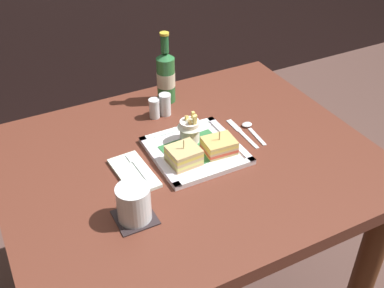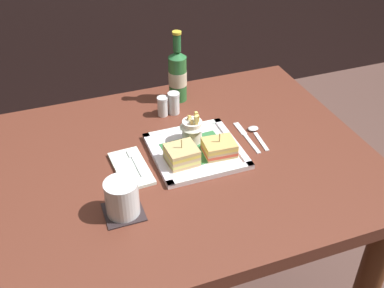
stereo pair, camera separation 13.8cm
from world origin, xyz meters
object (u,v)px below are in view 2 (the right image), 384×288
object	(u,v)px
sandwich_half_left	(182,155)
sandwich_half_right	(219,148)
dining_table	(188,189)
knife	(246,136)
fork	(135,161)
pepper_shaker	(174,104)
spoon	(255,132)
water_glass	(122,199)
beer_bottle	(178,75)
square_plate	(196,151)
fries_cup	(192,127)
salt_shaker	(163,107)

from	to	relation	value
sandwich_half_left	sandwich_half_right	bearing A→B (deg)	0.00
dining_table	sandwich_half_right	xyz separation A→B (m)	(0.09, -0.03, 0.16)
sandwich_half_right	knife	xyz separation A→B (m)	(0.12, 0.07, -0.03)
sandwich_half_left	fork	xyz separation A→B (m)	(-0.13, 0.05, -0.02)
pepper_shaker	spoon	bearing A→B (deg)	-45.16
sandwich_half_left	water_glass	bearing A→B (deg)	-146.66
beer_bottle	knife	world-z (taller)	beer_bottle
sandwich_half_left	fork	bearing A→B (deg)	158.71
dining_table	beer_bottle	xyz separation A→B (m)	(0.08, 0.33, 0.22)
square_plate	knife	xyz separation A→B (m)	(0.18, 0.03, -0.00)
fork	spoon	size ratio (longest dim) A/B	1.01
fries_cup	pepper_shaker	bearing A→B (deg)	88.81
beer_bottle	fries_cup	bearing A→B (deg)	-99.74
water_glass	pepper_shaker	xyz separation A→B (m)	(0.27, 0.41, -0.01)
spoon	sandwich_half_right	bearing A→B (deg)	-155.54
sandwich_half_left	fork	size ratio (longest dim) A/B	0.68
fork	salt_shaker	distance (m)	0.28
sandwich_half_right	salt_shaker	world-z (taller)	sandwich_half_right
sandwich_half_left	fries_cup	size ratio (longest dim) A/B	0.89
square_plate	knife	size ratio (longest dim) A/B	1.49
dining_table	pepper_shaker	distance (m)	0.30
beer_bottle	sandwich_half_left	bearing A→B (deg)	-107.15
dining_table	sandwich_half_right	size ratio (longest dim) A/B	11.28
water_glass	pepper_shaker	size ratio (longest dim) A/B	1.26
sandwich_half_left	water_glass	size ratio (longest dim) A/B	0.95
sandwich_half_right	beer_bottle	size ratio (longest dim) A/B	0.38
beer_bottle	fork	size ratio (longest dim) A/B	1.90
salt_shaker	sandwich_half_right	bearing A→B (deg)	-72.60
sandwich_half_right	fries_cup	xyz separation A→B (m)	(-0.05, 0.09, 0.03)
sandwich_half_left	sandwich_half_right	xyz separation A→B (m)	(0.12, 0.00, -0.00)
salt_shaker	spoon	bearing A→B (deg)	-40.33
square_plate	sandwich_half_right	xyz separation A→B (m)	(0.06, -0.04, 0.02)
beer_bottle	knife	distance (m)	0.33
square_plate	spoon	world-z (taller)	square_plate
dining_table	sandwich_half_right	distance (m)	0.18
sandwich_half_right	pepper_shaker	size ratio (longest dim) A/B	1.27
water_glass	salt_shaker	world-z (taller)	water_glass
dining_table	fries_cup	distance (m)	0.20
pepper_shaker	salt_shaker	bearing A→B (deg)	180.00
knife	pepper_shaker	world-z (taller)	pepper_shaker
dining_table	pepper_shaker	xyz separation A→B (m)	(0.04, 0.25, 0.16)
sandwich_half_right	pepper_shaker	world-z (taller)	sandwich_half_right
salt_shaker	pepper_shaker	distance (m)	0.04
beer_bottle	spoon	xyz separation A→B (m)	(0.16, -0.29, -0.09)
water_glass	salt_shaker	size ratio (longest dim) A/B	1.41
beer_bottle	pepper_shaker	world-z (taller)	beer_bottle
sandwich_half_right	fries_cup	world-z (taller)	fries_cup
dining_table	knife	bearing A→B (deg)	10.16
spoon	pepper_shaker	distance (m)	0.29
knife	square_plate	bearing A→B (deg)	-171.50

